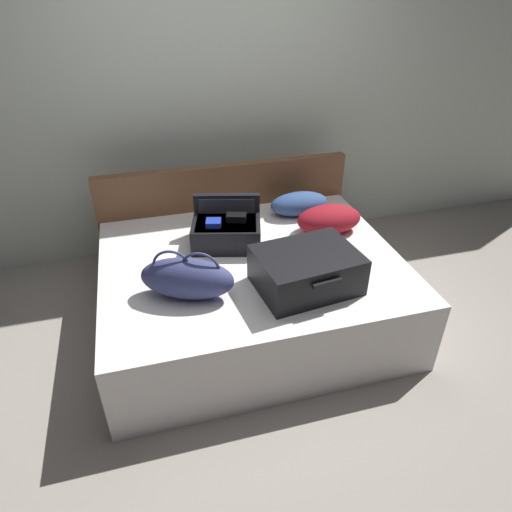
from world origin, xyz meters
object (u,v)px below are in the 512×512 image
Objects in this scene: hard_case_medium at (227,229)px; pillow_near_headboard at (329,219)px; hard_case_large at (306,270)px; pillow_center_head at (299,204)px; duffel_bag at (187,278)px; bed at (252,290)px.

hard_case_medium is 0.76m from pillow_near_headboard.
pillow_center_head is at bearing 65.47° from hard_case_large.
hard_case_medium reaches higher than hard_case_large.
hard_case_large is 0.72m from hard_case_medium.
duffel_bag reaches higher than hard_case_large.
pillow_center_head is (0.64, 0.29, -0.02)m from hard_case_medium.
pillow_near_headboard reaches higher than bed.
hard_case_medium reaches higher than pillow_center_head.
duffel_bag is at bearing -140.16° from pillow_center_head.
duffel_bag is at bearing -155.32° from pillow_near_headboard.
hard_case_medium is at bearing 178.11° from pillow_near_headboard.
pillow_near_headboard is (0.76, -0.02, -0.01)m from hard_case_medium.
hard_case_large is 0.96m from pillow_center_head.
duffel_bag is 1.22m from pillow_near_headboard.
pillow_center_head is (0.29, 0.92, -0.03)m from hard_case_large.
pillow_near_headboard is (0.65, 0.22, 0.36)m from bed.
hard_case_medium is 0.71m from pillow_center_head.
pillow_center_head is (0.53, 0.54, 0.35)m from bed.
hard_case_large is 1.34× the size of pillow_near_headboard.
duffel_bag is (-0.35, -0.53, 0.02)m from hard_case_medium.
bed is 3.64× the size of hard_case_medium.
pillow_near_headboard is 0.34m from pillow_center_head.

